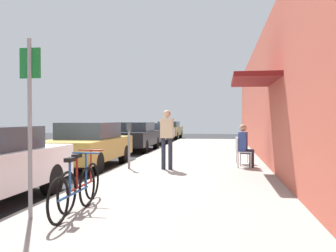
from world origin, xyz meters
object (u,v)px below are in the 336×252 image
object	(u,v)px
cafe_chair_0	(243,150)
cafe_chair_1	(242,148)
parked_car_3	(157,132)
parked_car_4	(169,130)
parked_car_2	(135,136)
parked_car_1	(88,145)
pedestrian_standing	(167,135)
street_sign	(30,114)
parking_meter	(129,142)
seated_patron_0	(245,144)
bicycle_0	(81,185)
bicycle_1	(74,191)

from	to	relation	value
cafe_chair_0	cafe_chair_1	xyz separation A→B (m)	(0.00, 0.77, 0.00)
parked_car_3	parked_car_4	xyz separation A→B (m)	(0.00, 5.22, 0.03)
parked_car_2	cafe_chair_0	size ratio (longest dim) A/B	5.06
parked_car_1	pedestrian_standing	size ratio (longest dim) A/B	2.59
parked_car_1	parked_car_2	world-z (taller)	parked_car_1
parked_car_1	pedestrian_standing	xyz separation A→B (m)	(2.67, -0.80, 0.37)
parked_car_4	cafe_chair_0	distance (m)	17.92
parked_car_4	street_sign	bearing A→B (deg)	-86.34
cafe_chair_0	parked_car_3	bearing A→B (deg)	111.97
parking_meter	parked_car_2	bearing A→B (deg)	102.45
parked_car_1	seated_patron_0	xyz separation A→B (m)	(4.91, 0.02, 0.07)
cafe_chair_0	seated_patron_0	size ratio (longest dim) A/B	0.67
parked_car_2	street_sign	bearing A→B (deg)	-83.09
parked_car_3	seated_patron_0	bearing A→B (deg)	-67.82
parking_meter	seated_patron_0	world-z (taller)	parking_meter
parked_car_1	street_sign	world-z (taller)	street_sign
seated_patron_0	bicycle_0	bearing A→B (deg)	-118.95
cafe_chair_0	parked_car_2	bearing A→B (deg)	128.05
street_sign	bicycle_0	world-z (taller)	street_sign
parked_car_1	parked_car_4	distance (m)	17.28
parked_car_4	seated_patron_0	world-z (taller)	seated_patron_0
parked_car_1	parking_meter	bearing A→B (deg)	-26.93
street_sign	seated_patron_0	bearing A→B (deg)	61.05
parked_car_4	cafe_chair_1	size ratio (longest dim) A/B	5.06
parked_car_1	cafe_chair_1	size ratio (longest dim) A/B	5.06
parking_meter	bicycle_0	distance (m)	4.60
bicycle_0	bicycle_1	xyz separation A→B (m)	(0.12, -0.53, 0.00)
parked_car_1	bicycle_1	size ratio (longest dim) A/B	2.57
parking_meter	pedestrian_standing	world-z (taller)	pedestrian_standing
parked_car_2	parked_car_3	world-z (taller)	parked_car_2
parked_car_4	bicycle_1	world-z (taller)	parked_car_4
bicycle_0	street_sign	bearing A→B (deg)	-118.99
parked_car_4	parking_meter	xyz separation A→B (m)	(1.55, -18.07, 0.16)
parked_car_3	pedestrian_standing	size ratio (longest dim) A/B	2.59
pedestrian_standing	parking_meter	bearing A→B (deg)	179.39
bicycle_0	parked_car_4	bearing A→B (deg)	94.90
bicycle_0	bicycle_1	distance (m)	0.54
bicycle_1	pedestrian_standing	world-z (taller)	pedestrian_standing
parked_car_3	bicycle_0	world-z (taller)	parked_car_3
bicycle_1	pedestrian_standing	xyz separation A→B (m)	(0.62, 5.09, 0.64)
parked_car_2	bicycle_1	size ratio (longest dim) A/B	2.57
parked_car_4	bicycle_1	bearing A→B (deg)	-84.93
cafe_chair_0	bicycle_0	bearing A→B (deg)	-118.40
parking_meter	street_sign	xyz separation A→B (m)	(-0.05, -5.36, 0.75)
cafe_chair_1	parked_car_3	bearing A→B (deg)	113.32
street_sign	cafe_chair_0	size ratio (longest dim) A/B	2.99
parked_car_1	street_sign	bearing A→B (deg)	-76.29
parked_car_3	bicycle_1	xyz separation A→B (m)	(2.06, -17.95, -0.22)
bicycle_0	cafe_chair_0	xyz separation A→B (m)	(2.91, 5.39, 0.14)
parked_car_4	parked_car_2	bearing A→B (deg)	-90.00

